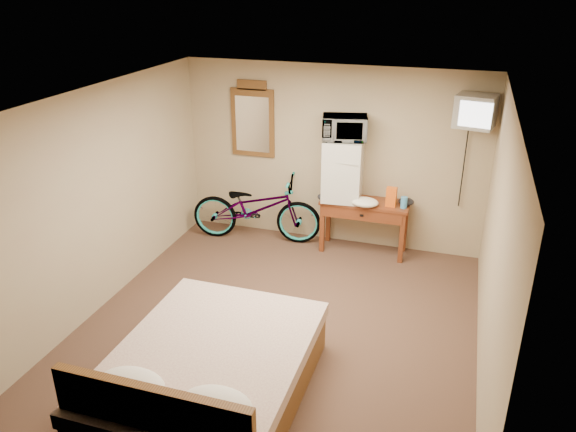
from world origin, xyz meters
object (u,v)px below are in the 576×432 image
object	(u,v)px
blue_cup	(404,203)
bicycle	(256,208)
bed	(207,376)
crt_television	(476,111)
mini_fridge	(343,170)
desk	(364,211)
microwave	(345,128)
wall_mirror	(253,120)

from	to	relation	value
blue_cup	bicycle	bearing A→B (deg)	-179.75
bed	crt_television	bearing A→B (deg)	59.21
mini_fridge	bicycle	distance (m)	1.40
desk	blue_cup	world-z (taller)	blue_cup
mini_fridge	microwave	world-z (taller)	microwave
mini_fridge	blue_cup	xyz separation A→B (m)	(0.85, -0.08, -0.34)
microwave	bed	size ratio (longest dim) A/B	0.26
microwave	mini_fridge	bearing A→B (deg)	-136.61
desk	bed	xyz separation A→B (m)	(-0.76, -3.37, -0.32)
crt_television	desk	bearing A→B (deg)	-179.19
bed	microwave	bearing A→B (deg)	82.62
crt_television	wall_mirror	distance (m)	2.98
desk	microwave	size ratio (longest dim) A/B	2.07
mini_fridge	wall_mirror	world-z (taller)	wall_mirror
mini_fridge	crt_television	xyz separation A→B (m)	(1.58, -0.01, 0.90)
bicycle	bed	xyz separation A→B (m)	(0.78, -3.32, -0.20)
blue_cup	bed	world-z (taller)	blue_cup
microwave	wall_mirror	xyz separation A→B (m)	(-1.37, 0.24, -0.06)
microwave	crt_television	distance (m)	1.61
microwave	crt_television	xyz separation A→B (m)	(1.58, -0.01, 0.33)
desk	blue_cup	distance (m)	0.57
crt_television	blue_cup	bearing A→B (deg)	-175.06
wall_mirror	mini_fridge	bearing A→B (deg)	-9.93
blue_cup	wall_mirror	bearing A→B (deg)	171.91
mini_fridge	microwave	size ratio (longest dim) A/B	1.45
blue_cup	bed	distance (m)	3.61
microwave	bed	xyz separation A→B (m)	(-0.44, -3.40, -1.45)
microwave	bed	bearing A→B (deg)	-110.26
blue_cup	crt_television	world-z (taller)	crt_television
bicycle	bed	world-z (taller)	bicycle
blue_cup	mini_fridge	bearing A→B (deg)	174.93
wall_mirror	bicycle	size ratio (longest dim) A/B	0.57
desk	mini_fridge	bearing A→B (deg)	174.84
crt_television	bed	bearing A→B (deg)	-120.79
microwave	blue_cup	bearing A→B (deg)	-17.97
blue_cup	microwave	bearing A→B (deg)	174.92
mini_fridge	blue_cup	distance (m)	0.91
desk	wall_mirror	size ratio (longest dim) A/B	1.11
crt_television	bed	distance (m)	4.33
blue_cup	bicycle	distance (m)	2.09
microwave	wall_mirror	distance (m)	1.39
bicycle	bed	distance (m)	3.41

